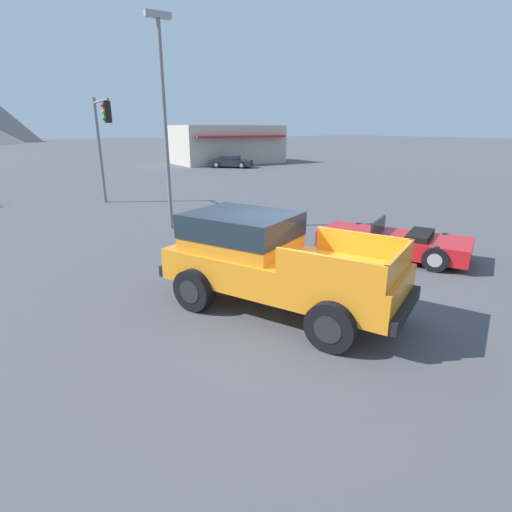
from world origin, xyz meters
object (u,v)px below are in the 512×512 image
parked_car_dark (231,161)px  traffic_light_main (102,131)px  orange_pickup_truck (267,257)px  street_lamp_post (164,105)px  red_convertible_car (393,242)px

parked_car_dark → traffic_light_main: size_ratio=0.82×
orange_pickup_truck → parked_car_dark: bearing=36.9°
parked_car_dark → traffic_light_main: 21.12m
street_lamp_post → red_convertible_car: bearing=-57.0°
parked_car_dark → red_convertible_car: bearing=25.1°
orange_pickup_truck → red_convertible_car: (5.17, 1.00, -0.68)m
traffic_light_main → street_lamp_post: bearing=9.4°
street_lamp_post → orange_pickup_truck: bearing=-95.2°
red_convertible_car → orange_pickup_truck: bearing=163.3°
red_convertible_car → traffic_light_main: 14.32m
parked_car_dark → orange_pickup_truck: bearing=16.9°
red_convertible_car → parked_car_dark: 29.24m
parked_car_dark → traffic_light_main: traffic_light_main is taller
red_convertible_car → parked_car_dark: (9.23, 27.74, 0.15)m
parked_car_dark → street_lamp_post: bearing=10.2°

